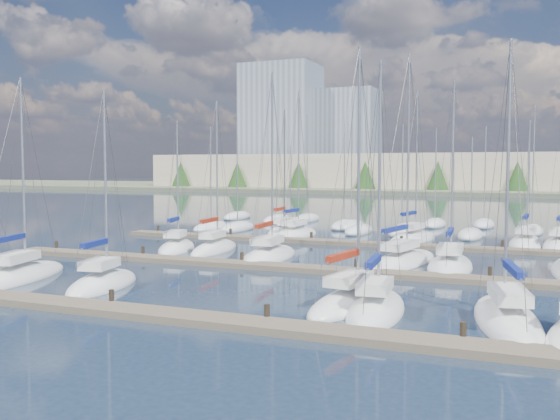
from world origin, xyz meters
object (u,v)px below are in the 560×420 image
at_px(sailboat_h, 177,248).
at_px(sailboat_d, 352,302).
at_px(sailboat_i, 214,249).
at_px(sailboat_b, 19,276).
at_px(sailboat_r, 560,245).
at_px(sailboat_p, 413,239).
at_px(sailboat_f, 507,320).
at_px(sailboat_c, 103,284).
at_px(sailboat_e, 376,310).
at_px(sailboat_l, 450,266).
at_px(sailboat_n, 283,232).
at_px(sailboat_o, 296,234).
at_px(sailboat_j, 269,256).
at_px(sailboat_k, 402,261).
at_px(sailboat_q, 526,244).

bearing_deg(sailboat_h, sailboat_d, -53.09).
bearing_deg(sailboat_i, sailboat_b, -113.01).
height_order(sailboat_r, sailboat_p, sailboat_r).
bearing_deg(sailboat_d, sailboat_h, 151.94).
xyz_separation_m(sailboat_p, sailboat_f, (9.20, -28.19, -0.00)).
relative_size(sailboat_c, sailboat_h, 1.05).
bearing_deg(sailboat_i, sailboat_e, -48.01).
distance_m(sailboat_r, sailboat_l, 16.05).
relative_size(sailboat_n, sailboat_o, 0.90).
height_order(sailboat_j, sailboat_k, sailboat_k).
bearing_deg(sailboat_n, sailboat_k, -48.63).
relative_size(sailboat_p, sailboat_h, 1.29).
bearing_deg(sailboat_d, sailboat_q, 83.97).
relative_size(sailboat_f, sailboat_i, 1.02).
height_order(sailboat_o, sailboat_d, sailboat_o).
height_order(sailboat_c, sailboat_i, sailboat_i).
bearing_deg(sailboat_j, sailboat_e, -55.74).
distance_m(sailboat_j, sailboat_o, 14.40).
relative_size(sailboat_b, sailboat_c, 1.09).
bearing_deg(sailboat_h, sailboat_c, -89.70).
height_order(sailboat_b, sailboat_f, sailboat_f).
relative_size(sailboat_d, sailboat_k, 0.87).
height_order(sailboat_r, sailboat_e, sailboat_r).
distance_m(sailboat_b, sailboat_f, 27.15).
bearing_deg(sailboat_f, sailboat_d, 161.82).
xyz_separation_m(sailboat_d, sailboat_l, (2.92, 12.91, -0.01)).
bearing_deg(sailboat_c, sailboat_n, 80.46).
xyz_separation_m(sailboat_b, sailboat_c, (6.17, -0.10, 0.01)).
bearing_deg(sailboat_d, sailboat_c, -167.80).
xyz_separation_m(sailboat_r, sailboat_f, (-2.90, -28.20, -0.01)).
distance_m(sailboat_o, sailboat_i, 12.46).
xyz_separation_m(sailboat_f, sailboat_i, (-22.26, 15.21, 0.02)).
height_order(sailboat_e, sailboat_h, sailboat_e).
bearing_deg(sailboat_n, sailboat_o, -41.09).
xyz_separation_m(sailboat_b, sailboat_q, (27.41, 28.25, 0.00)).
xyz_separation_m(sailboat_d, sailboat_c, (-13.97, -0.83, -0.01)).
distance_m(sailboat_n, sailboat_f, 36.44).
bearing_deg(sailboat_b, sailboat_d, -11.97).
relative_size(sailboat_r, sailboat_p, 1.03).
bearing_deg(sailboat_d, sailboat_r, 78.87).
xyz_separation_m(sailboat_o, sailboat_f, (20.16, -27.49, -0.01)).
relative_size(sailboat_i, sailboat_e, 1.03).
bearing_deg(sailboat_n, sailboat_l, -44.17).
xyz_separation_m(sailboat_b, sailboat_e, (21.60, -0.43, 0.02)).
distance_m(sailboat_p, sailboat_d, 27.44).
bearing_deg(sailboat_o, sailboat_q, 4.74).
xyz_separation_m(sailboat_o, sailboat_p, (10.96, 0.70, -0.01)).
distance_m(sailboat_c, sailboat_h, 15.16).
height_order(sailboat_l, sailboat_e, sailboat_l).
distance_m(sailboat_f, sailboat_h, 29.17).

